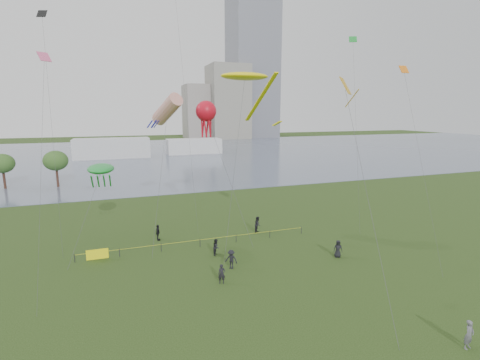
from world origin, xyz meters
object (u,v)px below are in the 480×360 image
object	(u,v)px
fence	(139,249)
kite_stingray	(245,77)
kite_octopus	(206,112)
kite_flyer	(469,335)

from	to	relation	value
fence	kite_stingray	bearing A→B (deg)	2.38
kite_stingray	kite_octopus	size ratio (longest dim) A/B	1.18
kite_stingray	fence	bearing A→B (deg)	177.14
kite_octopus	kite_flyer	bearing A→B (deg)	-55.69
fence	kite_octopus	xyz separation A→B (m)	(8.10, 4.43, 13.37)
kite_flyer	kite_octopus	size ratio (longest dim) A/B	0.12
fence	kite_flyer	xyz separation A→B (m)	(17.71, -20.96, 0.35)
kite_stingray	kite_octopus	bearing A→B (deg)	123.33
kite_flyer	kite_stingray	bearing A→B (deg)	95.07
fence	kite_stingray	distance (m)	20.27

